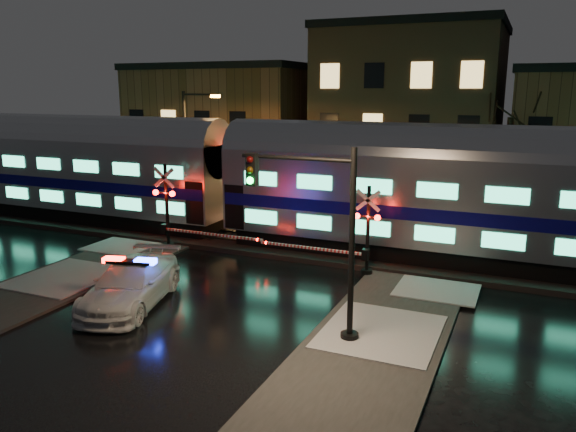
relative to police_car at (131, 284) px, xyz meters
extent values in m
plane|color=black|center=(2.31, 4.07, -0.80)|extent=(120.00, 120.00, 0.00)
cube|color=black|center=(2.31, 9.07, -0.68)|extent=(90.00, 4.20, 0.24)
cube|color=#2D2D2D|center=(-4.19, -1.93, -0.74)|extent=(4.00, 20.00, 0.12)
cube|color=#2D2D2D|center=(8.81, -1.93, -0.74)|extent=(4.00, 20.00, 0.12)
cube|color=brown|center=(-10.69, 26.07, 3.70)|extent=(14.00, 10.00, 9.00)
cube|color=brown|center=(4.31, 26.57, 4.95)|extent=(12.00, 11.00, 11.50)
cube|color=black|center=(-14.08, 9.07, -0.16)|extent=(24.00, 2.40, 0.80)
cube|color=#B7BAC1|center=(-14.08, 9.07, 2.14)|extent=(25.00, 3.05, 3.80)
cube|color=#0C0A70|center=(-14.08, 9.07, 1.74)|extent=(24.75, 3.09, 0.55)
cube|color=#42FBB9|center=(-14.08, 7.51, 0.99)|extent=(21.00, 0.05, 0.62)
cube|color=#42FBB9|center=(-14.08, 7.51, 2.79)|extent=(21.00, 0.05, 0.62)
cylinder|color=#B7BAC1|center=(-14.08, 9.07, 3.84)|extent=(25.00, 3.05, 3.05)
cube|color=black|center=(11.92, 9.07, -0.16)|extent=(24.00, 2.40, 0.80)
cube|color=#B7BAC1|center=(11.92, 9.07, 2.14)|extent=(25.00, 3.05, 3.80)
cube|color=#0C0A70|center=(11.92, 9.07, 1.74)|extent=(24.75, 3.09, 0.55)
cube|color=#42FBB9|center=(11.92, 7.51, 0.99)|extent=(21.00, 0.05, 0.62)
cube|color=#42FBB9|center=(11.92, 7.51, 2.79)|extent=(21.00, 0.05, 0.62)
cylinder|color=#B7BAC1|center=(11.92, 9.07, 3.84)|extent=(25.00, 3.05, 3.05)
imported|color=silver|center=(0.00, 0.00, -0.01)|extent=(3.53, 5.82, 1.58)
cube|color=black|center=(0.00, 0.00, 0.82)|extent=(1.70, 0.83, 0.11)
cube|color=#FF0C05|center=(-0.57, -0.15, 0.86)|extent=(0.79, 0.54, 0.18)
cube|color=#1426FF|center=(0.57, 0.15, 0.86)|extent=(0.79, 0.54, 0.18)
cylinder|color=black|center=(6.81, 6.47, -0.66)|extent=(0.47, 0.47, 0.28)
cylinder|color=black|center=(6.81, 6.47, 1.09)|extent=(0.15, 0.15, 3.77)
sphere|color=#FF0C05|center=(6.38, 6.29, 1.75)|extent=(0.25, 0.25, 0.25)
sphere|color=#FF0C05|center=(7.23, 6.29, 1.75)|extent=(0.25, 0.25, 0.25)
cube|color=white|center=(4.45, 6.22, 0.19)|extent=(4.72, 0.10, 0.10)
cube|color=black|center=(6.81, 6.22, 0.19)|extent=(0.25, 0.30, 0.45)
cylinder|color=black|center=(-3.01, 6.47, -0.64)|extent=(0.52, 0.52, 0.31)
cylinder|color=black|center=(-3.01, 6.47, 1.27)|extent=(0.17, 0.17, 4.14)
sphere|color=#FF0C05|center=(-3.48, 6.29, 2.00)|extent=(0.27, 0.27, 0.27)
sphere|color=#FF0C05|center=(-2.55, 6.29, 2.00)|extent=(0.27, 0.27, 0.27)
cube|color=white|center=(-0.43, 6.22, 0.29)|extent=(5.17, 0.10, 0.10)
cube|color=black|center=(-3.01, 6.22, 0.29)|extent=(0.25, 0.30, 0.45)
cylinder|color=black|center=(8.04, 0.22, -0.65)|extent=(0.56, 0.56, 0.30)
cylinder|color=black|center=(8.04, 0.22, 2.18)|extent=(0.18, 0.18, 5.95)
cylinder|color=black|center=(6.26, 0.22, 4.76)|extent=(3.57, 0.12, 0.12)
cube|color=black|center=(4.87, 0.07, 4.36)|extent=(0.32, 0.28, 0.99)
sphere|color=#0CFF3F|center=(4.87, -0.09, 4.04)|extent=(0.22, 0.22, 0.22)
cylinder|color=black|center=(-6.27, 13.07, 2.92)|extent=(0.19, 0.19, 7.44)
cylinder|color=black|center=(-5.15, 13.07, 6.46)|extent=(2.23, 0.11, 0.11)
cube|color=orange|center=(-4.13, 13.07, 6.36)|extent=(0.51, 0.26, 0.17)
camera|label=1|loc=(12.68, -15.06, 6.75)|focal=35.00mm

